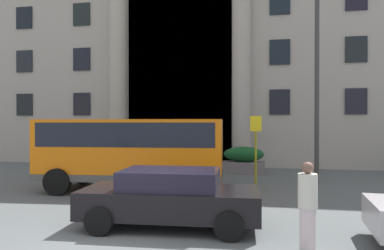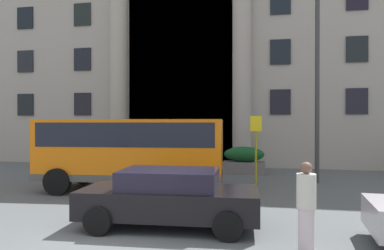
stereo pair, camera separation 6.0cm
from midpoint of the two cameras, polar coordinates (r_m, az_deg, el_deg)
ground_plane at (r=8.07m, az=-12.30°, el=-17.67°), size 80.00×64.00×0.12m
office_building_facade at (r=25.30m, az=4.11°, el=13.06°), size 37.77×9.76×15.95m
orange_minibus at (r=13.42m, az=-9.35°, el=-3.46°), size 6.63×3.03×2.54m
bus_stop_sign at (r=14.68m, az=9.71°, el=-2.63°), size 0.44×0.08×2.69m
hedge_planter_far_east at (r=19.98m, az=-14.97°, el=-4.49°), size 2.19×0.81×1.52m
hedge_planter_entrance_right at (r=18.21m, az=-3.14°, el=-5.29°), size 1.57×0.86×1.30m
hedge_planter_west at (r=17.75m, az=7.88°, el=-5.47°), size 1.98×0.92×1.28m
white_taxi_kerbside at (r=8.81m, az=-3.52°, el=-11.01°), size 4.20×2.15×1.34m
motorcycle_near_kerb at (r=10.70m, az=-4.03°, el=-10.26°), size 2.06×0.55×0.89m
pedestrian_man_crossing at (r=7.42m, az=17.20°, el=-11.95°), size 0.36×0.36×1.70m
lamppost_plaza_centre at (r=15.85m, az=18.63°, el=9.17°), size 0.40×0.40×8.43m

